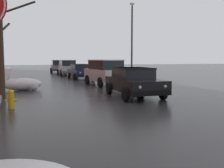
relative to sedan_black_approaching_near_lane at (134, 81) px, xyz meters
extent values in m
ellipsoid|color=white|center=(3.35, 21.90, -0.43)|extent=(1.97, 1.13, 0.64)
ellipsoid|color=white|center=(3.34, 22.07, -0.54)|extent=(0.51, 0.43, 0.43)
ellipsoid|color=white|center=(-5.05, 4.70, -0.39)|extent=(2.27, 1.09, 0.72)
ellipsoid|color=white|center=(-5.17, 4.87, -0.51)|extent=(0.58, 0.48, 0.48)
ellipsoid|color=white|center=(-4.43, 4.49, -0.50)|extent=(0.61, 0.51, 0.51)
ellipsoid|color=white|center=(3.16, 5.25, -0.48)|extent=(1.74, 1.01, 0.55)
ellipsoid|color=white|center=(2.78, 5.36, -0.41)|extent=(0.82, 0.68, 0.68)
ellipsoid|color=white|center=(2.95, 5.05, -0.42)|extent=(0.80, 0.67, 0.67)
cylinder|color=#382B1E|center=(-6.04, 1.90, 2.31)|extent=(0.30, 0.30, 6.13)
cylinder|color=#382B1E|center=(-5.87, 2.67, 3.83)|extent=(0.44, 1.61, 1.33)
cylinder|color=#382B1E|center=(-5.23, 1.75, 3.48)|extent=(1.67, 0.39, 0.72)
cylinder|color=#382B1E|center=(-5.84, 2.73, 2.65)|extent=(0.52, 1.73, 0.75)
cube|color=black|center=(0.00, -0.06, -0.15)|extent=(2.05, 4.23, 0.60)
cube|color=black|center=(0.01, 0.15, 0.41)|extent=(1.67, 2.24, 0.52)
cube|color=black|center=(0.01, 0.15, 0.64)|extent=(1.70, 2.29, 0.06)
cube|color=black|center=(-0.14, -2.06, -0.33)|extent=(1.74, 0.24, 0.22)
cube|color=black|center=(0.14, 1.95, -0.33)|extent=(1.74, 0.24, 0.22)
cylinder|color=black|center=(0.81, -1.39, -0.45)|extent=(0.22, 0.61, 0.60)
cylinder|color=black|center=(-0.99, -1.27, -0.45)|extent=(0.22, 0.61, 0.60)
cylinder|color=black|center=(0.99, 1.15, -0.45)|extent=(0.22, 0.61, 0.60)
cylinder|color=black|center=(-0.82, 1.28, -0.45)|extent=(0.22, 0.61, 0.60)
sphere|color=silver|center=(0.43, -2.13, -0.07)|extent=(0.14, 0.14, 0.14)
sphere|color=silver|center=(-0.72, -2.05, -0.07)|extent=(0.14, 0.14, 0.14)
cube|color=silver|center=(0.60, 5.84, -0.01)|extent=(1.95, 4.48, 0.80)
cube|color=black|center=(0.60, 5.89, 0.73)|extent=(1.65, 3.15, 0.68)
cube|color=silver|center=(0.60, 5.89, 1.04)|extent=(1.68, 3.21, 0.06)
cube|color=slate|center=(0.69, 3.69, -0.29)|extent=(1.74, 0.19, 0.22)
cube|color=slate|center=(0.51, 8.00, -0.29)|extent=(1.74, 0.19, 0.22)
cylinder|color=black|center=(1.56, 4.51, -0.41)|extent=(0.21, 0.69, 0.68)
cylinder|color=black|center=(-0.25, 4.44, -0.41)|extent=(0.21, 0.69, 0.68)
cylinder|color=black|center=(1.45, 7.25, -0.41)|extent=(0.21, 0.69, 0.68)
cylinder|color=black|center=(-0.36, 7.17, -0.41)|extent=(0.21, 0.69, 0.68)
sphere|color=silver|center=(1.26, 3.68, 0.07)|extent=(0.14, 0.14, 0.14)
sphere|color=silver|center=(0.12, 3.63, 0.07)|extent=(0.14, 0.14, 0.14)
cube|color=navy|center=(0.44, 12.40, -0.15)|extent=(1.67, 4.15, 0.60)
cube|color=black|center=(0.44, 12.60, 0.41)|extent=(1.43, 2.16, 0.52)
cube|color=navy|center=(0.44, 12.60, 0.64)|extent=(1.46, 2.20, 0.06)
cube|color=black|center=(0.43, 10.38, -0.33)|extent=(1.62, 0.13, 0.22)
cube|color=black|center=(0.45, 14.42, -0.33)|extent=(1.62, 0.13, 0.22)
cylinder|color=black|center=(1.28, 11.11, -0.45)|extent=(0.18, 0.60, 0.60)
cylinder|color=black|center=(-0.41, 11.12, -0.45)|extent=(0.18, 0.60, 0.60)
cylinder|color=black|center=(1.29, 13.67, -0.45)|extent=(0.18, 0.60, 0.60)
cylinder|color=black|center=(-0.40, 13.68, -0.45)|extent=(0.18, 0.60, 0.60)
sphere|color=silver|center=(0.96, 10.34, -0.07)|extent=(0.14, 0.14, 0.14)
sphere|color=silver|center=(-0.11, 10.35, -0.07)|extent=(0.14, 0.14, 0.14)
cube|color=#B7B7BC|center=(0.40, 18.75, -0.01)|extent=(1.99, 4.64, 0.80)
cube|color=black|center=(0.40, 18.80, 0.73)|extent=(1.68, 3.26, 0.68)
cube|color=#B7B7BC|center=(0.40, 18.80, 1.04)|extent=(1.71, 3.32, 0.06)
cube|color=#525254|center=(0.30, 16.52, -0.29)|extent=(1.75, 0.20, 0.22)
cube|color=#525254|center=(0.50, 20.98, -0.29)|extent=(1.75, 0.20, 0.22)
cylinder|color=black|center=(1.25, 17.30, -0.41)|extent=(0.21, 0.69, 0.68)
cylinder|color=black|center=(-0.58, 17.38, -0.41)|extent=(0.21, 0.69, 0.68)
cylinder|color=black|center=(1.37, 20.12, -0.41)|extent=(0.21, 0.69, 0.68)
cylinder|color=black|center=(-0.45, 20.20, -0.41)|extent=(0.21, 0.69, 0.68)
sphere|color=silver|center=(0.88, 16.47, 0.07)|extent=(0.14, 0.14, 0.14)
sphere|color=silver|center=(-0.28, 16.52, 0.07)|extent=(0.14, 0.14, 0.14)
cube|color=slate|center=(0.37, 25.10, -0.01)|extent=(2.26, 4.72, 0.80)
cube|color=black|center=(0.38, 25.14, 0.73)|extent=(1.88, 3.33, 0.68)
cube|color=slate|center=(0.38, 25.14, 1.04)|extent=(1.92, 3.40, 0.06)
cube|color=#303032|center=(0.18, 22.87, -0.29)|extent=(1.84, 0.28, 0.22)
cube|color=#303032|center=(0.57, 27.33, -0.29)|extent=(1.84, 0.28, 0.22)
cylinder|color=black|center=(1.20, 23.60, -0.41)|extent=(0.24, 0.69, 0.68)
cylinder|color=black|center=(-0.70, 23.77, -0.41)|extent=(0.24, 0.69, 0.68)
cylinder|color=black|center=(1.45, 26.43, -0.41)|extent=(0.24, 0.69, 0.68)
cylinder|color=black|center=(-0.46, 26.60, -0.41)|extent=(0.24, 0.69, 0.68)
sphere|color=silver|center=(0.78, 22.78, 0.07)|extent=(0.14, 0.14, 0.14)
sphere|color=silver|center=(-0.43, 22.89, 0.07)|extent=(0.14, 0.14, 0.14)
cylinder|color=gold|center=(-5.61, -1.23, -0.48)|extent=(0.22, 0.22, 0.55)
sphere|color=gold|center=(-5.61, -1.23, -0.15)|extent=(0.21, 0.21, 0.21)
cylinder|color=gold|center=(-5.77, -1.23, -0.45)|extent=(0.10, 0.09, 0.09)
cylinder|color=gold|center=(-5.45, -1.23, -0.45)|extent=(0.10, 0.09, 0.09)
cylinder|color=#28282D|center=(3.61, 7.77, 2.34)|extent=(0.14, 0.14, 6.20)
ellipsoid|color=beige|center=(3.61, 7.77, 5.58)|extent=(0.44, 0.24, 0.20)
camera|label=1|loc=(-5.47, -11.20, 1.02)|focal=40.65mm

